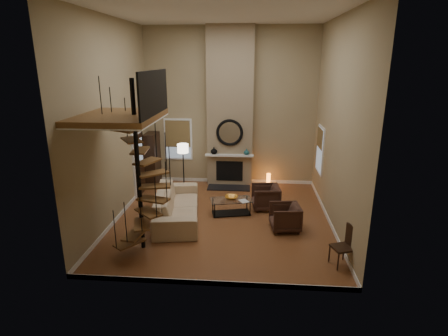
# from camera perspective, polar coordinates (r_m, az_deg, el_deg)

# --- Properties ---
(ground) EXTENTS (6.00, 6.50, 0.01)m
(ground) POSITION_cam_1_polar(r_m,az_deg,el_deg) (10.57, -0.17, -7.94)
(ground) COLOR #955930
(ground) RESTS_ON ground
(back_wall) EXTENTS (6.00, 0.02, 5.50)m
(back_wall) POSITION_cam_1_polar(r_m,az_deg,el_deg) (12.95, 1.02, 9.38)
(back_wall) COLOR tan
(back_wall) RESTS_ON ground
(front_wall) EXTENTS (6.00, 0.02, 5.50)m
(front_wall) POSITION_cam_1_polar(r_m,az_deg,el_deg) (6.58, -2.53, 2.13)
(front_wall) COLOR tan
(front_wall) RESTS_ON ground
(left_wall) EXTENTS (0.02, 6.50, 5.50)m
(left_wall) POSITION_cam_1_polar(r_m,az_deg,el_deg) (10.43, -16.97, 6.87)
(left_wall) COLOR tan
(left_wall) RESTS_ON ground
(right_wall) EXTENTS (0.02, 6.50, 5.50)m
(right_wall) POSITION_cam_1_polar(r_m,az_deg,el_deg) (9.96, 17.39, 6.39)
(right_wall) COLOR tan
(right_wall) RESTS_ON ground
(ceiling) EXTENTS (6.00, 6.50, 0.01)m
(ceiling) POSITION_cam_1_polar(r_m,az_deg,el_deg) (9.66, -0.20, 23.19)
(ceiling) COLOR silver
(ceiling) RESTS_ON back_wall
(baseboard_back) EXTENTS (6.00, 0.02, 0.12)m
(baseboard_back) POSITION_cam_1_polar(r_m,az_deg,el_deg) (13.55, 0.95, -1.98)
(baseboard_back) COLOR white
(baseboard_back) RESTS_ON ground
(baseboard_front) EXTENTS (6.00, 0.02, 0.12)m
(baseboard_front) POSITION_cam_1_polar(r_m,az_deg,el_deg) (7.72, -2.25, -17.55)
(baseboard_front) COLOR white
(baseboard_front) RESTS_ON ground
(baseboard_left) EXTENTS (0.02, 6.50, 0.12)m
(baseboard_left) POSITION_cam_1_polar(r_m,az_deg,el_deg) (11.17, -15.76, -6.83)
(baseboard_left) COLOR white
(baseboard_left) RESTS_ON ground
(baseboard_right) EXTENTS (0.02, 6.50, 0.12)m
(baseboard_right) POSITION_cam_1_polar(r_m,az_deg,el_deg) (10.74, 16.09, -7.85)
(baseboard_right) COLOR white
(baseboard_right) RESTS_ON ground
(chimney_breast) EXTENTS (1.60, 0.38, 5.50)m
(chimney_breast) POSITION_cam_1_polar(r_m,az_deg,el_deg) (12.76, 0.96, 9.27)
(chimney_breast) COLOR #8F7B5D
(chimney_breast) RESTS_ON ground
(hearth) EXTENTS (1.50, 0.60, 0.04)m
(hearth) POSITION_cam_1_polar(r_m,az_deg,el_deg) (12.93, 0.76, -3.09)
(hearth) COLOR black
(hearth) RESTS_ON ground
(firebox) EXTENTS (0.95, 0.02, 0.72)m
(firebox) POSITION_cam_1_polar(r_m,az_deg,el_deg) (13.04, 0.86, -0.47)
(firebox) COLOR black
(firebox) RESTS_ON chimney_breast
(mantel) EXTENTS (1.70, 0.18, 0.06)m
(mantel) POSITION_cam_1_polar(r_m,az_deg,el_deg) (12.80, 0.85, 1.99)
(mantel) COLOR white
(mantel) RESTS_ON chimney_breast
(mirror_frame) EXTENTS (0.94, 0.10, 0.94)m
(mirror_frame) POSITION_cam_1_polar(r_m,az_deg,el_deg) (12.68, 0.88, 5.56)
(mirror_frame) COLOR black
(mirror_frame) RESTS_ON chimney_breast
(mirror_disc) EXTENTS (0.80, 0.01, 0.80)m
(mirror_disc) POSITION_cam_1_polar(r_m,az_deg,el_deg) (12.69, 0.88, 5.57)
(mirror_disc) COLOR white
(mirror_disc) RESTS_ON chimney_breast
(vase_left) EXTENTS (0.24, 0.24, 0.25)m
(vase_left) POSITION_cam_1_polar(r_m,az_deg,el_deg) (12.84, -1.59, 2.75)
(vase_left) COLOR black
(vase_left) RESTS_ON mantel
(vase_right) EXTENTS (0.20, 0.20, 0.21)m
(vase_right) POSITION_cam_1_polar(r_m,az_deg,el_deg) (12.78, 3.55, 2.56)
(vase_right) COLOR #185056
(vase_right) RESTS_ON mantel
(window_back) EXTENTS (1.02, 0.06, 1.52)m
(window_back) POSITION_cam_1_polar(r_m,az_deg,el_deg) (13.37, -7.20, 4.58)
(window_back) COLOR white
(window_back) RESTS_ON back_wall
(window_right) EXTENTS (0.06, 1.02, 1.52)m
(window_right) POSITION_cam_1_polar(r_m,az_deg,el_deg) (12.10, 14.82, 2.89)
(window_right) COLOR white
(window_right) RESTS_ON right_wall
(entry_door) EXTENTS (0.10, 1.05, 2.16)m
(entry_door) POSITION_cam_1_polar(r_m,az_deg,el_deg) (12.44, -13.17, 0.62)
(entry_door) COLOR white
(entry_door) RESTS_ON ground
(loft) EXTENTS (1.70, 2.20, 1.09)m
(loft) POSITION_cam_1_polar(r_m,az_deg,el_deg) (8.36, -15.51, 8.06)
(loft) COLOR brown
(loft) RESTS_ON left_wall
(spiral_stair) EXTENTS (1.47, 1.47, 4.06)m
(spiral_stair) POSITION_cam_1_polar(r_m,az_deg,el_deg) (8.61, -13.10, -1.48)
(spiral_stair) COLOR black
(spiral_stair) RESTS_ON ground
(hutch) EXTENTS (0.40, 0.85, 1.89)m
(hutch) POSITION_cam_1_polar(r_m,az_deg,el_deg) (13.34, -11.12, 1.39)
(hutch) COLOR black
(hutch) RESTS_ON ground
(sofa) EXTENTS (1.58, 3.11, 0.87)m
(sofa) POSITION_cam_1_polar(r_m,az_deg,el_deg) (10.56, -7.40, -5.75)
(sofa) COLOR #C9AF8B
(sofa) RESTS_ON ground
(armchair_near) EXTENTS (0.90, 0.88, 0.75)m
(armchair_near) POSITION_cam_1_polar(r_m,az_deg,el_deg) (11.21, 6.92, -4.58)
(armchair_near) COLOR #3E251C
(armchair_near) RESTS_ON ground
(armchair_far) EXTENTS (0.86, 0.84, 0.70)m
(armchair_far) POSITION_cam_1_polar(r_m,az_deg,el_deg) (9.94, 9.94, -7.59)
(armchair_far) COLOR #3E251C
(armchair_far) RESTS_ON ground
(coffee_table) EXTENTS (1.32, 0.87, 0.45)m
(coffee_table) POSITION_cam_1_polar(r_m,az_deg,el_deg) (10.76, 1.14, -5.79)
(coffee_table) COLOR silver
(coffee_table) RESTS_ON ground
(bowl) EXTENTS (0.39, 0.39, 0.10)m
(bowl) POSITION_cam_1_polar(r_m,az_deg,el_deg) (10.73, 1.16, -4.63)
(bowl) COLOR #C47C22
(bowl) RESTS_ON coffee_table
(book) EXTENTS (0.34, 0.37, 0.03)m
(book) POSITION_cam_1_polar(r_m,az_deg,el_deg) (10.55, 3.00, -5.26)
(book) COLOR gray
(book) RESTS_ON coffee_table
(floor_lamp) EXTENTS (0.37, 0.37, 1.70)m
(floor_lamp) POSITION_cam_1_polar(r_m,az_deg,el_deg) (12.23, -6.45, 2.46)
(floor_lamp) COLOR black
(floor_lamp) RESTS_ON ground
(accent_lamp) EXTENTS (0.14, 0.14, 0.50)m
(accent_lamp) POSITION_cam_1_polar(r_m,az_deg,el_deg) (13.08, 6.97, -1.92)
(accent_lamp) COLOR orange
(accent_lamp) RESTS_ON ground
(side_chair) EXTENTS (0.53, 0.52, 0.92)m
(side_chair) POSITION_cam_1_polar(r_m,az_deg,el_deg) (8.56, 18.53, -11.18)
(side_chair) COLOR black
(side_chair) RESTS_ON ground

